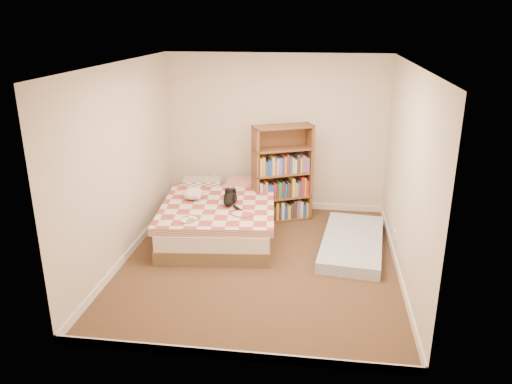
# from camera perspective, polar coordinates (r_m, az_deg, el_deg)

# --- Properties ---
(room) EXTENTS (3.51, 4.01, 2.51)m
(room) POSITION_cam_1_polar(r_m,az_deg,el_deg) (6.10, 0.45, 2.12)
(room) COLOR #44311D
(room) RESTS_ON ground
(bed) EXTENTS (1.75, 2.28, 0.57)m
(bed) POSITION_cam_1_polar(r_m,az_deg,el_deg) (7.31, -4.15, -2.75)
(bed) COLOR brown
(bed) RESTS_ON room
(bookshelf) EXTENTS (1.01, 0.65, 1.49)m
(bookshelf) POSITION_cam_1_polar(r_m,az_deg,el_deg) (7.71, 3.01, 0.77)
(bookshelf) COLOR brown
(bookshelf) RESTS_ON room
(floor_mattress) EXTENTS (0.98, 1.82, 0.16)m
(floor_mattress) POSITION_cam_1_polar(r_m,az_deg,el_deg) (7.01, 10.95, -5.71)
(floor_mattress) COLOR #6F8EB9
(floor_mattress) RESTS_ON room
(black_cat) EXTENTS (0.27, 0.71, 0.16)m
(black_cat) POSITION_cam_1_polar(r_m,az_deg,el_deg) (7.06, -2.88, -0.70)
(black_cat) COLOR black
(black_cat) RESTS_ON bed
(white_dog) EXTENTS (0.34, 0.36, 0.16)m
(white_dog) POSITION_cam_1_polar(r_m,az_deg,el_deg) (7.26, -7.13, -0.19)
(white_dog) COLOR white
(white_dog) RESTS_ON bed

